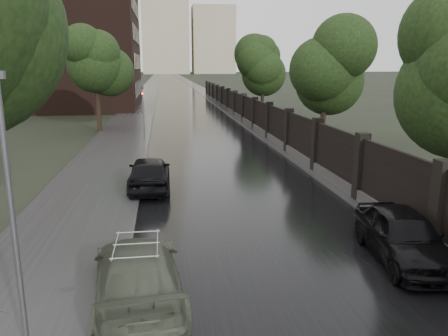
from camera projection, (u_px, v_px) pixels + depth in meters
road at (169, 78)px, 190.20m from camera, size 8.00×420.00×0.02m
sidewalk_left at (155, 78)px, 189.38m from camera, size 4.00×420.00×0.16m
verge_right at (182, 78)px, 190.93m from camera, size 3.00×420.00×0.08m
fence_right at (250, 115)px, 38.22m from camera, size 0.45×75.72×2.70m
tree_left_far at (96, 65)px, 33.63m from camera, size 4.25×4.25×7.39m
tree_right_b at (325, 70)px, 28.05m from camera, size 4.08×4.08×7.01m
tree_right_c at (263, 68)px, 45.41m from camera, size 4.08×4.08×7.01m
lamp_post at (13, 225)px, 7.08m from camera, size 0.25×0.12×5.11m
traffic_light at (143, 108)px, 29.95m from camera, size 0.16×0.32×4.00m
brick_building at (34, 25)px, 52.42m from camera, size 24.00×18.00×20.00m
stalinist_tower at (165, 14)px, 287.54m from camera, size 92.00×30.00×159.00m
volga_sedan at (138, 274)px, 9.67m from camera, size 2.33×4.82×1.35m
hatchback_left at (149, 173)px, 18.59m from camera, size 1.78×4.35×1.48m
car_right_near at (403, 235)px, 11.80m from camera, size 2.12×4.34×1.43m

